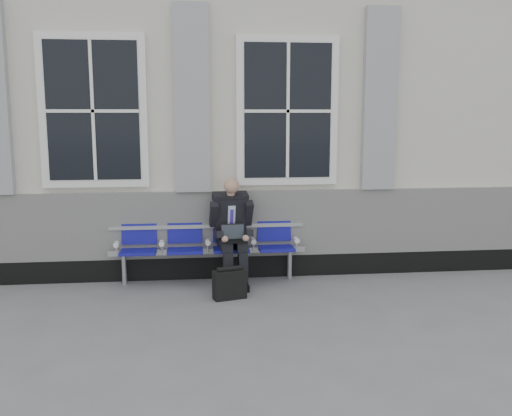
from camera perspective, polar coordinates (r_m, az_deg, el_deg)
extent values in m
plane|color=slate|center=(6.54, 2.00, -10.41)|extent=(70.00, 70.00, 0.00)
cube|color=beige|center=(9.63, -0.96, 8.71)|extent=(14.00, 4.00, 4.20)
cube|color=black|center=(7.88, 0.46, -5.79)|extent=(14.00, 0.10, 0.30)
cube|color=silver|center=(7.74, 0.48, -1.52)|extent=(14.00, 0.08, 0.90)
cube|color=#96989B|center=(7.53, -6.43, 10.75)|extent=(0.45, 0.14, 2.40)
cube|color=#96989B|center=(7.93, 12.27, 10.53)|extent=(0.45, 0.14, 2.40)
cube|color=white|center=(7.65, -15.94, 9.31)|extent=(1.35, 0.10, 1.95)
cube|color=black|center=(7.60, -16.00, 9.31)|extent=(1.15, 0.02, 1.75)
cube|color=white|center=(7.65, 3.13, 9.65)|extent=(1.35, 0.10, 1.95)
cube|color=black|center=(7.60, 3.20, 9.65)|extent=(1.15, 0.02, 1.75)
cube|color=#9EA0A3|center=(7.60, -4.83, -4.29)|extent=(2.60, 0.07, 0.07)
cube|color=#9EA0A3|center=(7.65, -4.88, -1.83)|extent=(2.60, 0.05, 0.05)
cylinder|color=#9EA0A3|center=(7.71, -13.05, -6.04)|extent=(0.06, 0.06, 0.39)
cylinder|color=#9EA0A3|center=(7.76, 3.38, -5.71)|extent=(0.06, 0.06, 0.39)
cube|color=#0C0A85|center=(7.55, -11.68, -4.32)|extent=(0.46, 0.42, 0.07)
cube|color=#0C0A85|center=(7.70, -11.60, -2.07)|extent=(0.46, 0.10, 0.40)
cube|color=#0C0A85|center=(7.51, -7.11, -4.26)|extent=(0.46, 0.42, 0.07)
cube|color=#0C0A85|center=(7.66, -7.13, -2.00)|extent=(0.46, 0.10, 0.40)
cube|color=#0C0A85|center=(7.53, -2.53, -4.17)|extent=(0.46, 0.42, 0.07)
cube|color=#0C0A85|center=(7.68, -2.64, -1.92)|extent=(0.46, 0.10, 0.40)
cube|color=#0C0A85|center=(7.59, 2.01, -4.05)|extent=(0.46, 0.42, 0.07)
cube|color=#0C0A85|center=(7.74, 1.80, -1.82)|extent=(0.46, 0.10, 0.40)
cylinder|color=white|center=(7.59, -13.79, -3.55)|extent=(0.07, 0.12, 0.07)
cylinder|color=white|center=(7.53, -9.41, -3.50)|extent=(0.07, 0.12, 0.07)
cylinder|color=white|center=(7.52, -4.83, -3.42)|extent=(0.07, 0.12, 0.07)
cylinder|color=white|center=(7.56, -0.27, -3.32)|extent=(0.07, 0.12, 0.07)
cylinder|color=white|center=(7.64, 4.06, -3.21)|extent=(0.07, 0.12, 0.07)
cube|color=black|center=(7.28, -2.72, -7.96)|extent=(0.13, 0.26, 0.09)
cube|color=black|center=(7.31, -1.23, -7.88)|extent=(0.13, 0.26, 0.09)
cube|color=black|center=(7.28, -2.80, -6.31)|extent=(0.13, 0.13, 0.47)
cube|color=black|center=(7.31, -1.32, -6.24)|extent=(0.13, 0.13, 0.47)
cube|color=black|center=(7.41, -3.08, -3.71)|extent=(0.18, 0.44, 0.13)
cube|color=black|center=(7.44, -1.62, -3.64)|extent=(0.18, 0.44, 0.13)
cube|color=black|center=(7.54, -2.61, -1.02)|extent=(0.43, 0.36, 0.60)
cube|color=#B8D8F2|center=(7.43, -2.47, -1.03)|extent=(0.10, 0.10, 0.34)
cube|color=#4625AF|center=(7.42, -2.45, -1.19)|extent=(0.05, 0.08, 0.28)
cube|color=black|center=(7.47, -2.59, 1.10)|extent=(0.48, 0.27, 0.14)
cylinder|color=tan|center=(7.41, -2.54, 1.56)|extent=(0.11, 0.11, 0.10)
sphere|color=tan|center=(7.34, -2.47, 2.24)|extent=(0.20, 0.20, 0.20)
cube|color=black|center=(7.40, -4.25, -0.63)|extent=(0.12, 0.28, 0.36)
cube|color=black|center=(7.48, -0.76, -0.51)|extent=(0.12, 0.28, 0.36)
cube|color=black|center=(7.28, -3.74, -2.63)|extent=(0.11, 0.30, 0.13)
cube|color=black|center=(7.35, -0.79, -2.51)|extent=(0.11, 0.30, 0.13)
sphere|color=tan|center=(7.17, -3.13, -3.13)|extent=(0.09, 0.09, 0.09)
sphere|color=tan|center=(7.22, -1.03, -3.04)|extent=(0.09, 0.09, 0.09)
cube|color=black|center=(7.28, -2.18, -3.32)|extent=(0.34, 0.25, 0.02)
cube|color=black|center=(7.36, -2.33, -2.38)|extent=(0.32, 0.12, 0.20)
cube|color=black|center=(7.35, -2.32, -2.39)|extent=(0.29, 0.09, 0.17)
cube|color=black|center=(6.96, -2.67, -7.66)|extent=(0.42, 0.26, 0.35)
cylinder|color=black|center=(6.90, -2.68, -6.10)|extent=(0.31, 0.14, 0.06)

